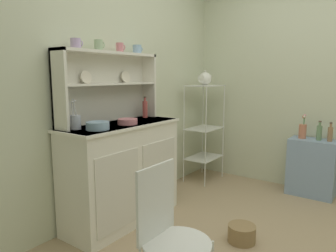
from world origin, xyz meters
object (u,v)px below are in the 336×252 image
object	(u,v)px
bakers_rack	(204,123)
porcelain_teapot	(205,79)
hutch_cabinet	(123,172)
side_shelf_blue	(312,167)
vinegar_bottle	(330,134)
jam_bottle	(145,109)
bowl_mixing_large	(98,126)
floor_basket	(242,234)
wire_chair	(168,229)
flower_vase	(303,130)
utensil_jar	(75,122)
hutch_shelf_unit	(107,81)
oil_bottle	(319,132)
cup_lilac_0	(76,44)

from	to	relation	value
bakers_rack	porcelain_teapot	world-z (taller)	porcelain_teapot
hutch_cabinet	bakers_rack	xyz separation A→B (m)	(1.42, -0.03, 0.26)
side_shelf_blue	vinegar_bottle	distance (m)	0.42
bakers_rack	jam_bottle	xyz separation A→B (m)	(-1.00, 0.11, 0.26)
bowl_mixing_large	vinegar_bottle	bearing A→B (deg)	-33.53
floor_basket	bakers_rack	bearing A→B (deg)	41.03
floor_basket	porcelain_teapot	distance (m)	1.94
wire_chair	flower_vase	size ratio (longest dim) A/B	3.18
jam_bottle	utensil_jar	distance (m)	0.85
hutch_shelf_unit	wire_chair	distance (m)	1.56
hutch_shelf_unit	porcelain_teapot	world-z (taller)	hutch_shelf_unit
wire_chair	porcelain_teapot	distance (m)	2.46
porcelain_teapot	vinegar_bottle	xyz separation A→B (m)	(0.24, -1.37, -0.56)
side_shelf_blue	porcelain_teapot	bearing A→B (deg)	101.19
side_shelf_blue	jam_bottle	bearing A→B (deg)	133.03
floor_basket	flower_vase	world-z (taller)	flower_vase
hutch_cabinet	flower_vase	world-z (taller)	hutch_cabinet
wire_chair	oil_bottle	distance (m)	2.39
oil_bottle	vinegar_bottle	size ratio (longest dim) A/B	1.03
flower_vase	porcelain_teapot	bearing A→B (deg)	102.42
floor_basket	vinegar_bottle	xyz separation A→B (m)	(1.39, -0.37, 0.64)
side_shelf_blue	oil_bottle	bearing A→B (deg)	-90.00
side_shelf_blue	bakers_rack	bearing A→B (deg)	101.12
jam_bottle	bakers_rack	bearing A→B (deg)	-6.35
floor_basket	oil_bottle	size ratio (longest dim) A/B	1.05
bowl_mixing_large	utensil_jar	bearing A→B (deg)	120.60
hutch_shelf_unit	cup_lilac_0	bearing A→B (deg)	-173.36
hutch_shelf_unit	cup_lilac_0	size ratio (longest dim) A/B	11.38
bakers_rack	flower_vase	world-z (taller)	bakers_rack
cup_lilac_0	bowl_mixing_large	xyz separation A→B (m)	(0.02, -0.20, -0.63)
bakers_rack	porcelain_teapot	size ratio (longest dim) A/B	4.83
floor_basket	hutch_cabinet	bearing A→B (deg)	105.00
wire_chair	floor_basket	bearing A→B (deg)	-33.86
cup_lilac_0	side_shelf_blue	bearing A→B (deg)	-34.13
cup_lilac_0	porcelain_teapot	bearing A→B (deg)	-4.75
bakers_rack	utensil_jar	size ratio (longest dim) A/B	5.09
jam_bottle	flower_vase	bearing A→B (deg)	-44.26
hutch_cabinet	vinegar_bottle	world-z (taller)	hutch_cabinet
porcelain_teapot	flower_vase	size ratio (longest dim) A/B	0.92
wire_chair	cup_lilac_0	xyz separation A→B (m)	(0.35, 1.14, 1.03)
bowl_mixing_large	flower_vase	bearing A→B (deg)	-27.73
wire_chair	bakers_rack	bearing A→B (deg)	-8.26
bakers_rack	cup_lilac_0	distance (m)	1.97
bakers_rack	flower_vase	distance (m)	1.12
bowl_mixing_large	floor_basket	bearing A→B (deg)	-57.42
hutch_shelf_unit	vinegar_bottle	bearing A→B (deg)	-43.16
hutch_cabinet	hutch_shelf_unit	size ratio (longest dim) A/B	1.07
bakers_rack	utensil_jar	bearing A→B (deg)	176.81
cup_lilac_0	flower_vase	distance (m)	2.51
floor_basket	porcelain_teapot	bearing A→B (deg)	41.07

